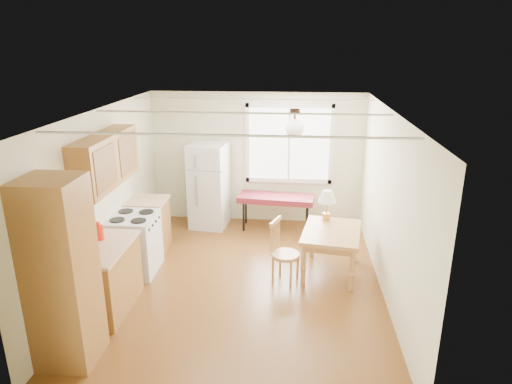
# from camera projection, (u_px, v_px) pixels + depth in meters

# --- Properties ---
(room_shell) EXTENTS (4.60, 5.60, 2.62)m
(room_shell) POSITION_uv_depth(u_px,v_px,m) (242.00, 202.00, 6.34)
(room_shell) COLOR #4F2B10
(room_shell) RESTS_ON ground
(kitchen_run) EXTENTS (0.65, 3.40, 2.20)m
(kitchen_run) POSITION_uv_depth(u_px,v_px,m) (108.00, 243.00, 6.01)
(kitchen_run) COLOR brown
(kitchen_run) RESTS_ON ground
(window_unit) EXTENTS (1.64, 0.05, 1.51)m
(window_unit) POSITION_uv_depth(u_px,v_px,m) (289.00, 144.00, 8.53)
(window_unit) COLOR white
(window_unit) RESTS_ON room_shell
(pendant_light) EXTENTS (0.26, 0.26, 0.40)m
(pendant_light) POSITION_uv_depth(u_px,v_px,m) (295.00, 127.00, 6.35)
(pendant_light) COLOR black
(pendant_light) RESTS_ON room_shell
(refrigerator) EXTENTS (0.73, 0.73, 1.59)m
(refrigerator) POSITION_uv_depth(u_px,v_px,m) (209.00, 186.00, 8.56)
(refrigerator) COLOR silver
(refrigerator) RESTS_ON ground
(bench) EXTENTS (1.44, 0.65, 0.65)m
(bench) POSITION_uv_depth(u_px,v_px,m) (276.00, 199.00, 8.49)
(bench) COLOR maroon
(bench) RESTS_ON ground
(dining_table) EXTENTS (0.99, 1.22, 0.69)m
(dining_table) POSITION_uv_depth(u_px,v_px,m) (331.00, 237.00, 6.84)
(dining_table) COLOR #AC7842
(dining_table) RESTS_ON ground
(chair) EXTENTS (0.46, 0.45, 0.93)m
(chair) POSITION_uv_depth(u_px,v_px,m) (280.00, 247.00, 6.63)
(chair) COLOR #AC7842
(chair) RESTS_ON ground
(table_lamp) EXTENTS (0.28, 0.28, 0.49)m
(table_lamp) POSITION_uv_depth(u_px,v_px,m) (327.00, 199.00, 7.10)
(table_lamp) COLOR #BE8A3D
(table_lamp) RESTS_ON dining_table
(coffee_maker) EXTENTS (0.24, 0.28, 0.36)m
(coffee_maker) POSITION_uv_depth(u_px,v_px,m) (82.00, 253.00, 5.30)
(coffee_maker) COLOR black
(coffee_maker) RESTS_ON kitchen_run
(kettle) EXTENTS (0.13, 0.13, 0.25)m
(kettle) POSITION_uv_depth(u_px,v_px,m) (99.00, 232.00, 5.95)
(kettle) COLOR red
(kettle) RESTS_ON kitchen_run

